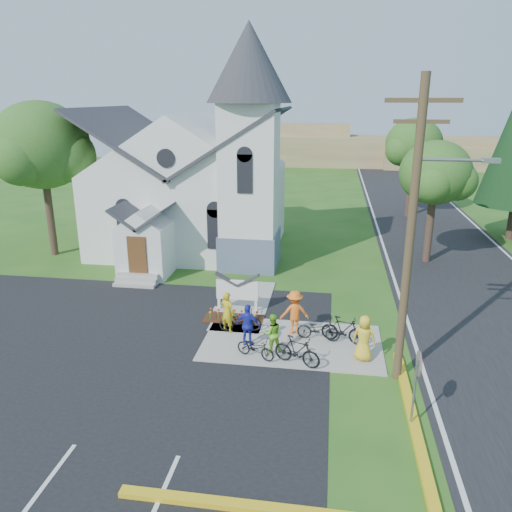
% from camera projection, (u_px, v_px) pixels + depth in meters
% --- Properties ---
extents(ground, '(120.00, 120.00, 0.00)m').
position_uv_depth(ground, '(253.00, 346.00, 19.47)').
color(ground, '#285819').
rests_on(ground, ground).
extents(parking_lot, '(20.00, 16.00, 0.02)m').
position_uv_depth(parking_lot, '(59.00, 358.00, 18.59)').
color(parking_lot, black).
rests_on(parking_lot, ground).
extents(road, '(8.00, 90.00, 0.02)m').
position_uv_depth(road, '(442.00, 248.00, 32.16)').
color(road, black).
rests_on(road, ground).
extents(sidewalk, '(7.00, 4.00, 0.05)m').
position_uv_depth(sidewalk, '(292.00, 343.00, 19.72)').
color(sidewalk, gray).
rests_on(sidewalk, ground).
extents(church, '(12.35, 12.00, 13.00)m').
position_uv_depth(church, '(196.00, 167.00, 30.42)').
color(church, white).
rests_on(church, ground).
extents(church_sign, '(2.20, 0.40, 1.70)m').
position_uv_depth(church_sign, '(237.00, 290.00, 22.35)').
color(church_sign, gray).
rests_on(church_sign, ground).
extents(flower_bed, '(2.60, 1.10, 0.07)m').
position_uv_depth(flower_bed, '(234.00, 319.00, 21.80)').
color(flower_bed, '#34180E').
rests_on(flower_bed, ground).
extents(utility_pole, '(3.45, 0.28, 10.00)m').
position_uv_depth(utility_pole, '(413.00, 227.00, 15.65)').
color(utility_pole, '#453222').
rests_on(utility_pole, ground).
extents(stop_sign, '(0.11, 0.76, 2.48)m').
position_uv_depth(stop_sign, '(417.00, 373.00, 14.19)').
color(stop_sign, gray).
rests_on(stop_sign, ground).
extents(tree_lot_corner, '(5.60, 5.60, 9.15)m').
position_uv_depth(tree_lot_corner, '(41.00, 146.00, 28.89)').
color(tree_lot_corner, '#3B2820').
rests_on(tree_lot_corner, ground).
extents(tree_road_near, '(4.00, 4.00, 7.05)m').
position_uv_depth(tree_road_near, '(435.00, 173.00, 27.97)').
color(tree_road_near, '#3B2820').
rests_on(tree_road_near, ground).
extents(tree_road_mid, '(4.40, 4.40, 7.80)m').
position_uv_depth(tree_road_mid, '(414.00, 144.00, 39.03)').
color(tree_road_mid, '#3B2820').
rests_on(tree_road_mid, ground).
extents(distant_hills, '(61.00, 10.00, 5.60)m').
position_uv_depth(distant_hills, '(337.00, 149.00, 71.38)').
color(distant_hills, olive).
rests_on(distant_hills, ground).
extents(cyclist_0, '(0.74, 0.63, 1.72)m').
position_uv_depth(cyclist_0, '(227.00, 312.00, 20.38)').
color(cyclist_0, gold).
rests_on(cyclist_0, sidewalk).
extents(bike_0, '(1.81, 0.89, 0.91)m').
position_uv_depth(bike_0, '(240.00, 321.00, 20.51)').
color(bike_0, black).
rests_on(bike_0, sidewalk).
extents(cyclist_1, '(0.90, 0.80, 1.52)m').
position_uv_depth(cyclist_1, '(272.00, 333.00, 18.78)').
color(cyclist_1, '#6DBE23').
rests_on(cyclist_1, sidewalk).
extents(bike_1, '(1.86, 1.15, 1.08)m').
position_uv_depth(bike_1, '(297.00, 351.00, 17.90)').
color(bike_1, black).
rests_on(bike_1, sidewalk).
extents(cyclist_2, '(1.06, 0.60, 1.70)m').
position_uv_depth(cyclist_2, '(248.00, 325.00, 19.21)').
color(cyclist_2, '#2228AA').
rests_on(cyclist_2, sidewalk).
extents(bike_2, '(1.65, 1.09, 0.82)m').
position_uv_depth(bike_2, '(256.00, 348.00, 18.42)').
color(bike_2, black).
rests_on(bike_2, sidewalk).
extents(cyclist_3, '(1.31, 0.94, 1.83)m').
position_uv_depth(cyclist_3, '(295.00, 312.00, 20.21)').
color(cyclist_3, orange).
rests_on(cyclist_3, sidewalk).
extents(bike_3, '(1.85, 0.93, 1.07)m').
position_uv_depth(bike_3, '(344.00, 330.00, 19.54)').
color(bike_3, black).
rests_on(bike_3, sidewalk).
extents(cyclist_4, '(0.97, 0.76, 1.75)m').
position_uv_depth(cyclist_4, '(364.00, 338.00, 18.13)').
color(cyclist_4, gold).
rests_on(cyclist_4, sidewalk).
extents(bike_4, '(1.76, 0.76, 0.90)m').
position_uv_depth(bike_4, '(319.00, 329.00, 19.77)').
color(bike_4, black).
rests_on(bike_4, sidewalk).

